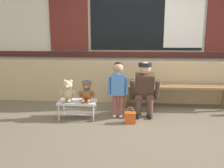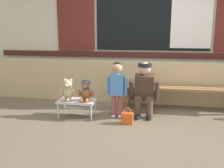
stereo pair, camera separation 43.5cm
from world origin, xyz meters
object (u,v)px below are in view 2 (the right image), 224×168
(child_standing, at_px, (117,84))
(adult_crouching, at_px, (145,89))
(handbag_on_ground, at_px, (127,118))
(small_display_bench, at_px, (77,102))
(teddy_bear_plain, at_px, (68,90))
(teddy_bear_with_hat, at_px, (86,91))
(wooden_bench_long, at_px, (179,90))

(child_standing, xyz_separation_m, adult_crouching, (0.46, 0.15, -0.11))
(handbag_on_ground, bearing_deg, small_display_bench, 168.60)
(teddy_bear_plain, height_order, teddy_bear_with_hat, same)
(teddy_bear_plain, distance_m, adult_crouching, 1.32)
(child_standing, bearing_deg, small_display_bench, -171.93)
(wooden_bench_long, relative_size, small_display_bench, 3.28)
(adult_crouching, bearing_deg, small_display_bench, -167.68)
(small_display_bench, relative_size, adult_crouching, 0.67)
(adult_crouching, bearing_deg, teddy_bear_plain, -169.22)
(adult_crouching, bearing_deg, child_standing, -161.67)
(teddy_bear_plain, bearing_deg, wooden_bench_long, 21.25)
(teddy_bear_plain, xyz_separation_m, adult_crouching, (1.30, 0.25, 0.02))
(teddy_bear_plain, relative_size, handbag_on_ground, 1.34)
(teddy_bear_with_hat, xyz_separation_m, handbag_on_ground, (0.73, -0.18, -0.38))
(teddy_bear_plain, height_order, child_standing, child_standing)
(teddy_bear_plain, relative_size, teddy_bear_with_hat, 1.00)
(teddy_bear_with_hat, distance_m, child_standing, 0.54)
(handbag_on_ground, bearing_deg, child_standing, 127.54)
(teddy_bear_plain, xyz_separation_m, teddy_bear_with_hat, (0.32, 0.00, 0.01))
(child_standing, height_order, handbag_on_ground, child_standing)
(wooden_bench_long, distance_m, handbag_on_ground, 1.29)
(wooden_bench_long, distance_m, teddy_bear_plain, 2.05)
(small_display_bench, bearing_deg, teddy_bear_plain, 179.49)
(small_display_bench, distance_m, child_standing, 0.76)
(teddy_bear_plain, bearing_deg, child_standing, 6.45)
(teddy_bear_with_hat, distance_m, adult_crouching, 1.01)
(teddy_bear_plain, bearing_deg, small_display_bench, -0.51)
(wooden_bench_long, height_order, teddy_bear_with_hat, teddy_bear_with_hat)
(teddy_bear_plain, bearing_deg, adult_crouching, 10.78)
(teddy_bear_with_hat, height_order, child_standing, child_standing)
(small_display_bench, bearing_deg, adult_crouching, 12.32)
(teddy_bear_with_hat, relative_size, adult_crouching, 0.38)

